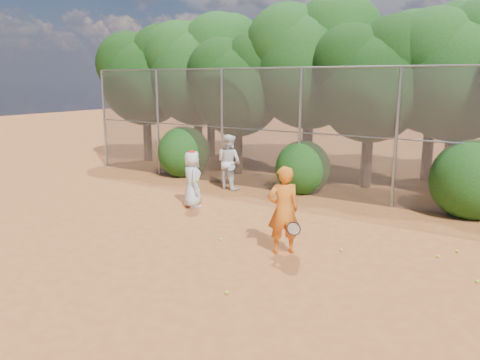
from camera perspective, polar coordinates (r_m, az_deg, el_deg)
The scene contains 23 objects.
ground at distance 9.89m, azimuth -3.00°, elevation -9.52°, with size 80.00×80.00×0.00m, color #A85726.
fence_back at distance 14.62m, azimuth 10.43°, elevation 5.71°, with size 20.05×0.09×4.03m.
tree_0 at distance 21.44m, azimuth -11.33°, elevation 12.74°, with size 4.38×3.81×6.00m.
tree_1 at distance 20.19m, azimuth -5.07°, elevation 13.63°, with size 4.64×4.03×6.35m.
tree_2 at distance 18.17m, azimuth -0.06°, elevation 12.00°, with size 3.99×3.47×5.47m.
tree_3 at distance 17.87m, azimuth 8.78°, elevation 14.46°, with size 4.89×4.26×6.70m.
tree_4 at distance 16.41m, azimuth 15.95°, elevation 12.12°, with size 4.19×3.64×5.73m.
tree_5 at distance 16.65m, azimuth 25.30°, elevation 12.43°, with size 4.51×3.92×6.17m.
tree_9 at distance 22.64m, azimuth -3.46°, elevation 13.94°, with size 4.83×4.20×6.62m.
tree_10 at distance 20.30m, azimuth 8.77°, elevation 14.84°, with size 5.15×4.48×7.06m.
tree_11 at distance 18.39m, azimuth 22.89°, elevation 12.87°, with size 4.64×4.03×6.35m.
bush_0 at distance 18.05m, azimuth -6.86°, elevation 3.67°, with size 2.00×2.00×2.00m, color #143F0F.
bush_1 at distance 15.41m, azimuth 7.67°, elevation 1.80°, with size 1.80×1.80×1.80m, color #143F0F.
bush_2 at distance 14.05m, azimuth 26.46°, elevation 0.43°, with size 2.20×2.20×2.20m, color #143F0F.
player_yellow at distance 9.95m, azimuth 5.30°, elevation -3.68°, with size 0.91×0.80×1.90m.
player_teen at distance 13.57m, azimuth -5.83°, elevation 0.12°, with size 0.95×0.92×1.67m.
player_white at distance 15.75m, azimuth -1.35°, elevation 2.23°, with size 1.01×0.84×1.85m.
ball_0 at distance 10.48m, azimuth 12.24°, elevation -8.33°, with size 0.07×0.07×0.07m, color #BADE28.
ball_1 at distance 10.72m, azimuth 23.05°, elevation -8.59°, with size 0.07×0.07×0.07m, color #BADE28.
ball_2 at distance 8.36m, azimuth -1.65°, elevation -13.51°, with size 0.07×0.07×0.07m, color #BADE28.
ball_3 at distance 9.78m, azimuth 26.95°, elevation -10.95°, with size 0.07×0.07×0.07m, color #BADE28.
ball_4 at distance 10.90m, azimuth -2.34°, elevation -7.24°, with size 0.07×0.07×0.07m, color #BADE28.
ball_5 at distance 11.20m, azimuth 24.95°, elevation -7.87°, with size 0.07×0.07×0.07m, color #BADE28.
Camera 1 is at (5.39, -7.44, 3.67)m, focal length 35.00 mm.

